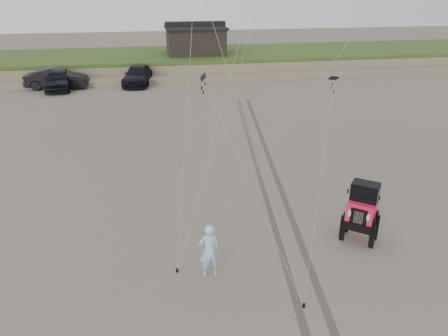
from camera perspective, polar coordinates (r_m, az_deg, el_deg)
The scene contains 11 objects.
ground at distance 14.99m, azimuth 6.50°, elevation -13.37°, with size 160.00×160.00×0.00m, color #6B6054.
dune_ridge at distance 49.78m, azimuth -6.10°, elevation 13.62°, with size 160.00×14.25×1.73m.
cabin at distance 49.15m, azimuth -3.75°, elevation 16.42°, with size 6.40×5.40×3.35m.
truck_a at distance 42.48m, azimuth -20.82°, elevation 10.77°, with size 2.13×5.30×1.81m, color black.
truck_b at distance 42.95m, azimuth -21.00°, elevation 10.86°, with size 1.91×5.46×1.80m, color black.
truck_c at distance 42.68m, azimuth -11.17°, elevation 11.78°, with size 2.35×5.79×1.68m, color black.
jeep at distance 16.83m, azimuth 17.41°, elevation -6.33°, with size 2.11×4.88×1.82m, color #FF1D4A, non-canonical shape.
man at distance 14.27m, azimuth -1.92°, elevation -10.71°, with size 0.68×0.45×1.88m, color #92CDE2.
stake_main at distance 14.96m, azimuth -6.15°, elevation -13.16°, with size 0.08×0.08×0.12m, color black.
stake_aux at distance 13.75m, azimuth 10.39°, elevation -17.24°, with size 0.08×0.08×0.12m, color black.
tire_tracks at distance 22.17m, azimuth 5.62°, elevation -0.63°, with size 5.22×29.74×0.01m.
Camera 1 is at (-3.79, -11.48, 8.86)m, focal length 35.00 mm.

